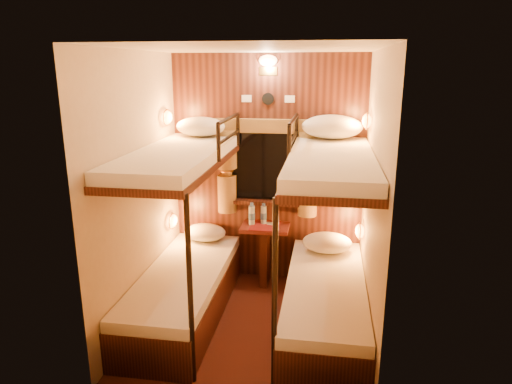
% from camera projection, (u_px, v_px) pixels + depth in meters
% --- Properties ---
extents(floor, '(2.10, 2.10, 0.00)m').
position_uv_depth(floor, '(252.00, 324.00, 4.15)').
color(floor, '#390F10').
rests_on(floor, ground).
extents(ceiling, '(2.10, 2.10, 0.00)m').
position_uv_depth(ceiling, '(251.00, 48.00, 3.51)').
color(ceiling, silver).
rests_on(ceiling, wall_back).
extents(wall_back, '(2.40, 0.00, 2.40)m').
position_uv_depth(wall_back, '(268.00, 171.00, 4.83)').
color(wall_back, '#C6B293').
rests_on(wall_back, floor).
extents(wall_front, '(2.40, 0.00, 2.40)m').
position_uv_depth(wall_front, '(223.00, 244.00, 2.83)').
color(wall_front, '#C6B293').
rests_on(wall_front, floor).
extents(wall_left, '(0.00, 2.40, 2.40)m').
position_uv_depth(wall_left, '(139.00, 193.00, 3.98)').
color(wall_left, '#C6B293').
rests_on(wall_left, floor).
extents(wall_right, '(0.00, 2.40, 2.40)m').
position_uv_depth(wall_right, '(373.00, 203.00, 3.68)').
color(wall_right, '#C6B293').
rests_on(wall_right, floor).
extents(back_panel, '(2.00, 0.03, 2.40)m').
position_uv_depth(back_panel, '(268.00, 171.00, 4.82)').
color(back_panel, black).
rests_on(back_panel, floor).
extents(bunk_left, '(0.72, 1.90, 1.82)m').
position_uv_depth(bunk_left, '(183.00, 260.00, 4.17)').
color(bunk_left, black).
rests_on(bunk_left, floor).
extents(bunk_right, '(0.72, 1.90, 1.82)m').
position_uv_depth(bunk_right, '(326.00, 269.00, 3.97)').
color(bunk_right, black).
rests_on(bunk_right, floor).
extents(window, '(1.00, 0.12, 0.79)m').
position_uv_depth(window, '(267.00, 173.00, 4.79)').
color(window, black).
rests_on(window, back_panel).
extents(curtains, '(1.10, 0.22, 1.00)m').
position_uv_depth(curtains, '(267.00, 166.00, 4.74)').
color(curtains, brown).
rests_on(curtains, back_panel).
extents(back_fixtures, '(0.54, 0.09, 0.48)m').
position_uv_depth(back_fixtures, '(268.00, 68.00, 4.51)').
color(back_fixtures, black).
rests_on(back_fixtures, back_panel).
extents(reading_lamps, '(2.00, 0.20, 1.25)m').
position_uv_depth(reading_lamps, '(263.00, 174.00, 4.49)').
color(reading_lamps, orange).
rests_on(reading_lamps, wall_left).
extents(table, '(0.50, 0.34, 0.66)m').
position_uv_depth(table, '(265.00, 247.00, 4.85)').
color(table, '#5E1E15').
rests_on(table, floor).
extents(bottle_left, '(0.07, 0.07, 0.24)m').
position_uv_depth(bottle_left, '(252.00, 215.00, 4.80)').
color(bottle_left, '#99BFE5').
rests_on(bottle_left, table).
extents(bottle_right, '(0.07, 0.07, 0.23)m').
position_uv_depth(bottle_right, '(264.00, 215.00, 4.82)').
color(bottle_right, '#99BFE5').
rests_on(bottle_right, table).
extents(sachet_a, '(0.08, 0.06, 0.01)m').
position_uv_depth(sachet_a, '(270.00, 224.00, 4.82)').
color(sachet_a, silver).
rests_on(sachet_a, table).
extents(sachet_b, '(0.08, 0.06, 0.01)m').
position_uv_depth(sachet_b, '(269.00, 223.00, 4.86)').
color(sachet_b, silver).
rests_on(sachet_b, table).
extents(pillow_lower_left, '(0.45, 0.32, 0.18)m').
position_uv_depth(pillow_lower_left, '(205.00, 232.00, 4.90)').
color(pillow_lower_left, silver).
rests_on(pillow_lower_left, bunk_left).
extents(pillow_lower_right, '(0.50, 0.35, 0.20)m').
position_uv_depth(pillow_lower_right, '(327.00, 243.00, 4.59)').
color(pillow_lower_right, silver).
rests_on(pillow_lower_right, bunk_right).
extents(pillow_upper_left, '(0.49, 0.35, 0.19)m').
position_uv_depth(pillow_upper_left, '(201.00, 127.00, 4.56)').
color(pillow_upper_left, silver).
rests_on(pillow_upper_left, bunk_left).
extents(pillow_upper_right, '(0.59, 0.42, 0.23)m').
position_uv_depth(pillow_upper_right, '(332.00, 127.00, 4.40)').
color(pillow_upper_right, silver).
rests_on(pillow_upper_right, bunk_right).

